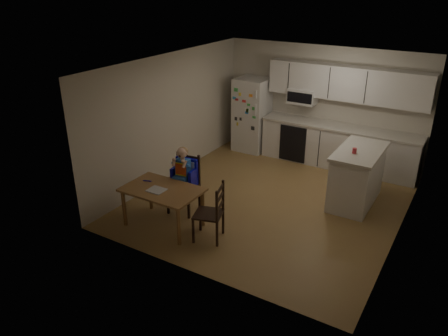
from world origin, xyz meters
The scene contains 10 objects.
room centered at (0.00, 0.48, 1.25)m, with size 4.52×5.01×2.51m.
refrigerator centered at (-1.55, 2.15, 0.85)m, with size 0.72×0.70×1.70m, color silver.
kitchen_run centered at (0.50, 2.24, 0.88)m, with size 3.37×0.62×2.15m.
kitchen_island centered at (1.33, 0.75, 0.52)m, with size 0.73×1.39×1.03m.
red_cup centered at (1.28, 0.53, 1.07)m, with size 0.07×0.07×0.09m, color #BB2A33.
dining_table centered at (-1.15, -1.71, 0.58)m, with size 1.26×0.81×0.67m.
napkin centered at (-1.19, -1.80, 0.68)m, with size 0.28×0.24×0.01m, color #B0B0B5.
toddler_spoon centered at (-1.55, -1.62, 0.68)m, with size 0.02×0.02×0.12m, color #100FB5.
chair_booster centered at (-1.15, -1.09, 0.72)m, with size 0.50×0.50×1.20m.
chair_side centered at (-0.21, -1.63, 0.54)m, with size 0.53×0.53×0.95m.
Camera 1 is at (2.96, -6.58, 3.83)m, focal length 35.00 mm.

